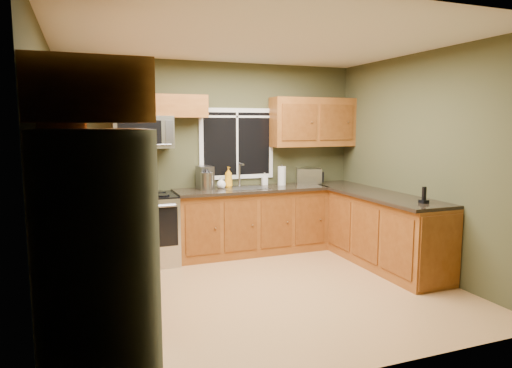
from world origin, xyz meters
TOP-DOWN VIEW (x-y plane):
  - floor at (0.00, 0.00)m, footprint 4.20×4.20m
  - ceiling at (0.00, 0.00)m, footprint 4.20×4.20m
  - back_wall at (0.00, 1.80)m, footprint 4.20×0.00m
  - front_wall at (0.00, -1.80)m, footprint 4.20×0.00m
  - left_wall at (-2.10, 0.00)m, footprint 0.00×3.60m
  - right_wall at (2.10, 0.00)m, footprint 0.00×3.60m
  - window at (0.30, 1.78)m, footprint 1.12×0.03m
  - base_cabinets_left at (-1.80, 0.48)m, footprint 0.60×2.65m
  - countertop_left at (-1.78, 0.48)m, footprint 0.65×2.65m
  - base_cabinets_back at (0.42, 1.50)m, footprint 2.17×0.60m
  - countertop_back at (0.42, 1.48)m, footprint 2.17×0.65m
  - base_cabinets_peninsula at (1.80, 0.54)m, footprint 0.60×2.52m
  - countertop_peninsula at (1.78, 0.55)m, footprint 0.65×2.50m
  - upper_cabinets_left at (-1.94, 0.48)m, footprint 0.33×2.65m
  - upper_cabinets_back_left at (-0.85, 1.64)m, footprint 1.30×0.33m
  - upper_cabinets_back_right at (1.45, 1.64)m, footprint 1.30×0.33m
  - upper_cabinet_over_fridge at (-1.74, -1.30)m, footprint 0.72×0.90m
  - refrigerator at (-1.74, -1.30)m, footprint 0.74×0.90m
  - range at (-1.05, 1.47)m, footprint 0.76×0.69m
  - microwave at (-1.05, 1.61)m, footprint 0.76×0.41m
  - sink at (0.30, 1.49)m, footprint 0.60×0.42m
  - toaster_oven at (1.39, 1.62)m, footprint 0.44×0.40m
  - coffee_maker at (-0.22, 1.61)m, footprint 0.22×0.28m
  - kettle at (-0.24, 1.47)m, footprint 0.18×0.18m
  - paper_towel_roll at (0.94, 1.61)m, footprint 0.12×0.12m
  - soap_bottle_a at (0.12, 1.63)m, footprint 0.13×0.13m
  - soap_bottle_b at (0.70, 1.70)m, footprint 0.09×0.09m
  - soap_bottle_c at (0.00, 1.59)m, footprint 0.15×0.15m
  - cordless_phone at (1.81, -0.40)m, footprint 0.09×0.09m

SIDE VIEW (x-z plane):
  - floor at x=0.00m, z-range 0.00..0.00m
  - base_cabinets_peninsula at x=1.80m, z-range 0.00..0.90m
  - base_cabinets_left at x=-1.80m, z-range 0.00..0.90m
  - base_cabinets_back at x=0.42m, z-range 0.00..0.90m
  - range at x=-1.05m, z-range 0.00..0.94m
  - refrigerator at x=-1.74m, z-range 0.00..1.80m
  - countertop_left at x=-1.78m, z-range 0.90..0.94m
  - countertop_back at x=0.42m, z-range 0.90..0.94m
  - countertop_peninsula at x=1.78m, z-range 0.90..0.94m
  - sink at x=0.30m, z-range 0.77..1.13m
  - cordless_phone at x=1.81m, z-range 0.90..1.09m
  - soap_bottle_c at x=0.00m, z-range 0.94..1.10m
  - soap_bottle_b at x=0.70m, z-range 0.94..1.12m
  - toaster_oven at x=1.39m, z-range 0.94..1.17m
  - kettle at x=-0.24m, z-range 0.93..1.23m
  - paper_towel_roll at x=0.94m, z-range 0.93..1.23m
  - soap_bottle_a at x=0.12m, z-range 0.94..1.23m
  - coffee_maker at x=-0.22m, z-range 0.93..1.24m
  - back_wall at x=0.00m, z-range -0.75..3.45m
  - front_wall at x=0.00m, z-range -0.75..3.45m
  - left_wall at x=-2.10m, z-range -0.45..3.15m
  - right_wall at x=2.10m, z-range -0.45..3.15m
  - window at x=0.30m, z-range 1.04..2.06m
  - microwave at x=-1.05m, z-range 1.52..1.94m
  - upper_cabinets_left at x=-1.94m, z-range 1.50..2.22m
  - upper_cabinets_back_right at x=1.45m, z-range 1.50..2.22m
  - upper_cabinet_over_fridge at x=-1.74m, z-range 1.84..2.22m
  - upper_cabinets_back_left at x=-0.85m, z-range 1.92..2.22m
  - ceiling at x=0.00m, z-range 2.70..2.70m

